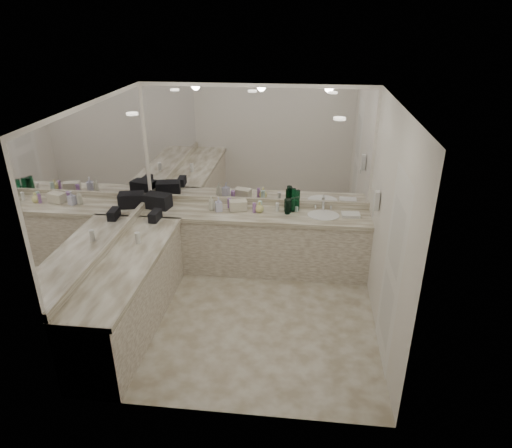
# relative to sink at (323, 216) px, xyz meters

# --- Properties ---
(floor) EXTENTS (3.20, 3.20, 0.00)m
(floor) POSITION_rel_sink_xyz_m (-0.95, -1.20, -0.90)
(floor) COLOR beige
(floor) RESTS_ON ground
(ceiling) EXTENTS (3.20, 3.20, 0.00)m
(ceiling) POSITION_rel_sink_xyz_m (-0.95, -1.20, 1.71)
(ceiling) COLOR white
(ceiling) RESTS_ON floor
(wall_back) EXTENTS (3.20, 0.02, 2.60)m
(wall_back) POSITION_rel_sink_xyz_m (-0.95, 0.30, 0.41)
(wall_back) COLOR silver
(wall_back) RESTS_ON floor
(wall_left) EXTENTS (0.02, 3.00, 2.60)m
(wall_left) POSITION_rel_sink_xyz_m (-2.55, -1.20, 0.41)
(wall_left) COLOR silver
(wall_left) RESTS_ON floor
(wall_right) EXTENTS (0.02, 3.00, 2.60)m
(wall_right) POSITION_rel_sink_xyz_m (0.65, -1.20, 0.41)
(wall_right) COLOR silver
(wall_right) RESTS_ON floor
(vanity_back_base) EXTENTS (3.20, 0.60, 0.84)m
(vanity_back_base) POSITION_rel_sink_xyz_m (-0.95, 0.00, -0.48)
(vanity_back_base) COLOR silver
(vanity_back_base) RESTS_ON floor
(vanity_back_top) EXTENTS (3.20, 0.64, 0.06)m
(vanity_back_top) POSITION_rel_sink_xyz_m (-0.95, -0.01, -0.03)
(vanity_back_top) COLOR beige
(vanity_back_top) RESTS_ON vanity_back_base
(vanity_left_base) EXTENTS (0.60, 2.40, 0.84)m
(vanity_left_base) POSITION_rel_sink_xyz_m (-2.25, -1.50, -0.48)
(vanity_left_base) COLOR silver
(vanity_left_base) RESTS_ON floor
(vanity_left_top) EXTENTS (0.64, 2.42, 0.06)m
(vanity_left_top) POSITION_rel_sink_xyz_m (-2.24, -1.50, -0.03)
(vanity_left_top) COLOR beige
(vanity_left_top) RESTS_ON vanity_left_base
(backsplash_back) EXTENTS (3.20, 0.04, 0.10)m
(backsplash_back) POSITION_rel_sink_xyz_m (-0.95, 0.28, 0.05)
(backsplash_back) COLOR beige
(backsplash_back) RESTS_ON vanity_back_top
(backsplash_left) EXTENTS (0.04, 3.00, 0.10)m
(backsplash_left) POSITION_rel_sink_xyz_m (-2.53, -1.20, 0.05)
(backsplash_left) COLOR beige
(backsplash_left) RESTS_ON vanity_left_top
(mirror_back) EXTENTS (3.12, 0.01, 1.55)m
(mirror_back) POSITION_rel_sink_xyz_m (-0.95, 0.29, 0.88)
(mirror_back) COLOR white
(mirror_back) RESTS_ON wall_back
(mirror_left) EXTENTS (0.01, 2.92, 1.55)m
(mirror_left) POSITION_rel_sink_xyz_m (-2.54, -1.20, 0.88)
(mirror_left) COLOR white
(mirror_left) RESTS_ON wall_left
(sink) EXTENTS (0.44, 0.44, 0.03)m
(sink) POSITION_rel_sink_xyz_m (0.00, 0.00, 0.00)
(sink) COLOR white
(sink) RESTS_ON vanity_back_top
(faucet) EXTENTS (0.24, 0.16, 0.14)m
(faucet) POSITION_rel_sink_xyz_m (0.00, 0.21, 0.07)
(faucet) COLOR silver
(faucet) RESTS_ON vanity_back_top
(wall_phone) EXTENTS (0.06, 0.10, 0.24)m
(wall_phone) POSITION_rel_sink_xyz_m (0.61, -0.50, 0.46)
(wall_phone) COLOR white
(wall_phone) RESTS_ON wall_right
(door) EXTENTS (0.02, 0.82, 2.10)m
(door) POSITION_rel_sink_xyz_m (0.64, -1.70, 0.16)
(door) COLOR white
(door) RESTS_ON wall_right
(black_toiletry_bag) EXTENTS (0.40, 0.29, 0.20)m
(black_toiletry_bag) POSITION_rel_sink_xyz_m (-2.35, 0.02, 0.11)
(black_toiletry_bag) COLOR black
(black_toiletry_bag) RESTS_ON vanity_back_top
(black_bag_spill) EXTENTS (0.13, 0.25, 0.13)m
(black_bag_spill) POSITION_rel_sink_xyz_m (-2.25, -0.41, 0.07)
(black_bag_spill) COLOR black
(black_bag_spill) RESTS_ON vanity_left_top
(cream_cosmetic_case) EXTENTS (0.27, 0.21, 0.14)m
(cream_cosmetic_case) POSITION_rel_sink_xyz_m (-1.19, 0.05, 0.07)
(cream_cosmetic_case) COLOR beige
(cream_cosmetic_case) RESTS_ON vanity_back_top
(hand_towel) EXTENTS (0.25, 0.18, 0.04)m
(hand_towel) POSITION_rel_sink_xyz_m (0.37, 0.01, 0.03)
(hand_towel) COLOR white
(hand_towel) RESTS_ON vanity_back_top
(lotion_left) EXTENTS (0.06, 0.06, 0.15)m
(lotion_left) POSITION_rel_sink_xyz_m (-2.25, -1.09, 0.08)
(lotion_left) COLOR white
(lotion_left) RESTS_ON vanity_left_top
(soap_bottle_a) EXTENTS (0.08, 0.08, 0.21)m
(soap_bottle_a) POSITION_rel_sink_xyz_m (-1.57, 0.01, 0.11)
(soap_bottle_a) COLOR beige
(soap_bottle_a) RESTS_ON vanity_back_top
(soap_bottle_b) EXTENTS (0.12, 0.12, 0.21)m
(soap_bottle_b) POSITION_rel_sink_xyz_m (-1.46, -0.01, 0.11)
(soap_bottle_b) COLOR silver
(soap_bottle_b) RESTS_ON vanity_back_top
(soap_bottle_c) EXTENTS (0.13, 0.13, 0.16)m
(soap_bottle_c) POSITION_rel_sink_xyz_m (-0.89, 0.01, 0.08)
(soap_bottle_c) COLOR #E7E486
(soap_bottle_c) RESTS_ON vanity_back_top
(green_bottle_0) EXTENTS (0.07, 0.07, 0.18)m
(green_bottle_0) POSITION_rel_sink_xyz_m (-0.51, 0.10, 0.10)
(green_bottle_0) COLOR #0A4825
(green_bottle_0) RESTS_ON vanity_back_top
(green_bottle_1) EXTENTS (0.07, 0.07, 0.20)m
(green_bottle_1) POSITION_rel_sink_xyz_m (-0.50, 0.01, 0.11)
(green_bottle_1) COLOR #0A4825
(green_bottle_1) RESTS_ON vanity_back_top
(green_bottle_2) EXTENTS (0.07, 0.07, 0.19)m
(green_bottle_2) POSITION_rel_sink_xyz_m (-0.37, 0.15, 0.10)
(green_bottle_2) COLOR #0A4825
(green_bottle_2) RESTS_ON vanity_back_top
(green_bottle_3) EXTENTS (0.07, 0.07, 0.20)m
(green_bottle_3) POSITION_rel_sink_xyz_m (-0.48, 0.06, 0.10)
(green_bottle_3) COLOR #0A4825
(green_bottle_3) RESTS_ON vanity_back_top
(green_bottle_4) EXTENTS (0.06, 0.06, 0.20)m
(green_bottle_4) POSITION_rel_sink_xyz_m (-0.43, 0.10, 0.10)
(green_bottle_4) COLOR #0A4825
(green_bottle_4) RESTS_ON vanity_back_top
(amenity_bottle_0) EXTENTS (0.06, 0.06, 0.14)m
(amenity_bottle_0) POSITION_rel_sink_xyz_m (-1.33, 0.13, 0.07)
(amenity_bottle_0) COLOR #9966B2
(amenity_bottle_0) RESTS_ON vanity_back_top
(amenity_bottle_1) EXTENTS (0.05, 0.05, 0.14)m
(amenity_bottle_1) POSITION_rel_sink_xyz_m (-0.96, -0.01, 0.08)
(amenity_bottle_1) COLOR #9966B2
(amenity_bottle_1) RESTS_ON vanity_back_top
(amenity_bottle_2) EXTENTS (0.04, 0.04, 0.07)m
(amenity_bottle_2) POSITION_rel_sink_xyz_m (-0.37, 0.10, 0.04)
(amenity_bottle_2) COLOR silver
(amenity_bottle_2) RESTS_ON vanity_back_top
(amenity_bottle_3) EXTENTS (0.06, 0.06, 0.14)m
(amenity_bottle_3) POSITION_rel_sink_xyz_m (-0.89, 0.08, 0.07)
(amenity_bottle_3) COLOR silver
(amenity_bottle_3) RESTS_ON vanity_back_top
(amenity_bottle_4) EXTENTS (0.05, 0.05, 0.12)m
(amenity_bottle_4) POSITION_rel_sink_xyz_m (-0.64, 0.08, 0.07)
(amenity_bottle_4) COLOR white
(amenity_bottle_4) RESTS_ON vanity_back_top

